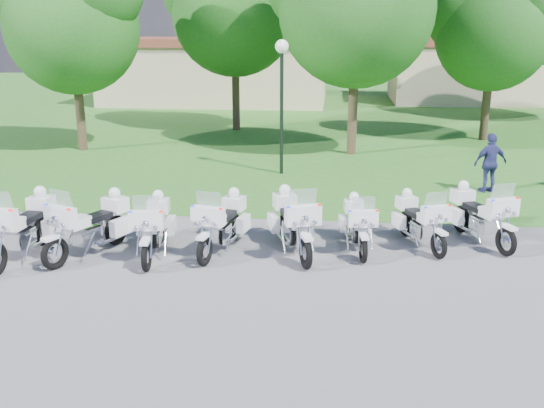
# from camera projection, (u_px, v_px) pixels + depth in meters

# --- Properties ---
(ground) EXTENTS (100.00, 100.00, 0.00)m
(ground) POSITION_uv_depth(u_px,v_px,m) (253.00, 262.00, 12.97)
(ground) COLOR slate
(ground) RESTS_ON ground
(grass_lawn) EXTENTS (100.00, 48.00, 0.01)m
(grass_lawn) POSITION_uv_depth(u_px,v_px,m) (308.00, 105.00, 38.73)
(grass_lawn) COLOR #28611E
(grass_lawn) RESTS_ON ground
(motorcycle_0) EXTENTS (0.93, 2.54, 1.71)m
(motorcycle_0) POSITION_uv_depth(u_px,v_px,m) (23.00, 226.00, 13.05)
(motorcycle_0) COLOR black
(motorcycle_0) RESTS_ON ground
(motorcycle_1) EXTENTS (1.44, 2.27, 1.64)m
(motorcycle_1) POSITION_uv_depth(u_px,v_px,m) (91.00, 224.00, 13.25)
(motorcycle_1) COLOR black
(motorcycle_1) RESTS_ON ground
(motorcycle_2) EXTENTS (0.92, 2.31, 1.55)m
(motorcycle_2) POSITION_uv_depth(u_px,v_px,m) (154.00, 226.00, 13.23)
(motorcycle_2) COLOR black
(motorcycle_2) RESTS_ON ground
(motorcycle_3) EXTENTS (1.08, 2.29, 1.56)m
(motorcycle_3) POSITION_uv_depth(u_px,v_px,m) (222.00, 223.00, 13.47)
(motorcycle_3) COLOR black
(motorcycle_3) RESTS_ON ground
(motorcycle_4) EXTENTS (1.30, 2.37, 1.65)m
(motorcycle_4) POSITION_uv_depth(u_px,v_px,m) (293.00, 222.00, 13.39)
(motorcycle_4) COLOR black
(motorcycle_4) RESTS_ON ground
(motorcycle_5) EXTENTS (0.84, 2.09, 1.40)m
(motorcycle_5) POSITION_uv_depth(u_px,v_px,m) (357.00, 224.00, 13.60)
(motorcycle_5) COLOR black
(motorcycle_5) RESTS_ON ground
(motorcycle_6) EXTENTS (1.18, 2.04, 1.44)m
(motorcycle_6) POSITION_uv_depth(u_px,v_px,m) (420.00, 220.00, 13.83)
(motorcycle_6) COLOR black
(motorcycle_6) RESTS_ON ground
(motorcycle_7) EXTENTS (1.34, 2.20, 1.57)m
(motorcycle_7) POSITION_uv_depth(u_px,v_px,m) (480.00, 214.00, 14.04)
(motorcycle_7) COLOR black
(motorcycle_7) RESTS_ON ground
(lamp_post) EXTENTS (0.44, 0.44, 4.44)m
(lamp_post) POSITION_uv_depth(u_px,v_px,m) (282.00, 74.00, 19.75)
(lamp_post) COLOR black
(lamp_post) RESTS_ON ground
(tree_0) EXTENTS (5.98, 5.10, 7.97)m
(tree_0) POSITION_uv_depth(u_px,v_px,m) (71.00, 14.00, 23.22)
(tree_0) COLOR #38281C
(tree_0) RESTS_ON ground
(tree_1) EXTENTS (6.72, 5.74, 8.96)m
(tree_1) POSITION_uv_depth(u_px,v_px,m) (233.00, 1.00, 27.78)
(tree_1) COLOR #38281C
(tree_1) RESTS_ON ground
(tree_3) EXTENTS (5.68, 4.85, 7.57)m
(tree_3) POSITION_uv_depth(u_px,v_px,m) (493.00, 22.00, 25.46)
(tree_3) COLOR #38281C
(tree_3) RESTS_ON ground
(building_west) EXTENTS (14.56, 8.32, 4.10)m
(building_west) POSITION_uv_depth(u_px,v_px,m) (218.00, 70.00, 39.68)
(building_west) COLOR tan
(building_west) RESTS_ON ground
(building_east) EXTENTS (11.44, 7.28, 4.10)m
(building_east) POSITION_uv_depth(u_px,v_px,m) (477.00, 70.00, 39.94)
(building_east) COLOR tan
(building_east) RESTS_ON ground
(bystander_c) EXTENTS (1.14, 0.75, 1.80)m
(bystander_c) POSITION_uv_depth(u_px,v_px,m) (490.00, 163.00, 18.15)
(bystander_c) COLOR navy
(bystander_c) RESTS_ON ground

